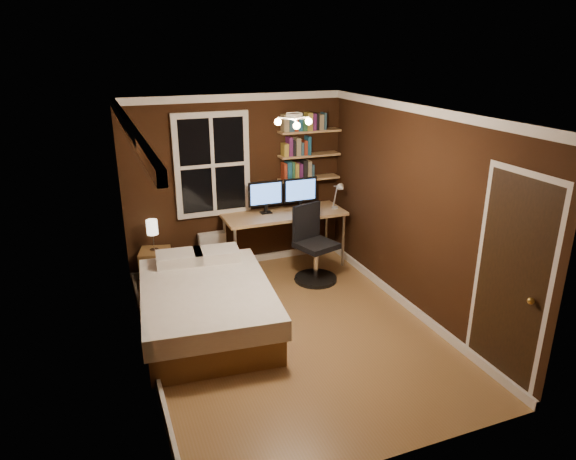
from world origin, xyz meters
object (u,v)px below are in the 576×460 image
object	(u,v)px
desk_lamp	(338,195)
office_chair	(314,252)
bed	(207,305)
monitor_left	(266,197)
bedside_lamp	(153,235)
radiator	(213,252)
desk	(284,217)
nightstand	(156,267)
monitor_right	(300,194)

from	to	relation	value
desk_lamp	office_chair	world-z (taller)	desk_lamp
desk_lamp	office_chair	distance (m)	0.95
bed	monitor_left	xyz separation A→B (m)	(1.22, 1.42, 0.78)
bedside_lamp	radiator	distance (m)	0.94
radiator	desk	xyz separation A→B (m)	(1.02, -0.24, 0.49)
nightstand	desk	world-z (taller)	desk
radiator	desk_lamp	xyz separation A→B (m)	(1.80, -0.39, 0.77)
monitor_right	office_chair	distance (m)	0.93
bed	office_chair	size ratio (longest dim) A/B	1.98
bed	monitor_left	distance (m)	2.03
bedside_lamp	monitor_left	distance (m)	1.65
bed	desk	size ratio (longest dim) A/B	1.21
radiator	office_chair	world-z (taller)	office_chair
bedside_lamp	monitor_right	distance (m)	2.17
bedside_lamp	desk	size ratio (longest dim) A/B	0.25
bed	nightstand	distance (m)	1.48
desk	desk_lamp	distance (m)	0.84
radiator	monitor_left	distance (m)	1.11
nightstand	desk_lamp	xyz separation A→B (m)	(2.63, -0.25, 0.81)
nightstand	office_chair	world-z (taller)	office_chair
office_chair	bed	bearing A→B (deg)	-173.53
bed	nightstand	size ratio (longest dim) A/B	4.34
bed	nightstand	bearing A→B (deg)	110.74
desk	monitor_left	world-z (taller)	monitor_left
bedside_lamp	desk_lamp	size ratio (longest dim) A/B	0.99
nightstand	monitor_right	world-z (taller)	monitor_right
desk	bed	bearing A→B (deg)	-137.83
nightstand	bedside_lamp	distance (m)	0.46
bedside_lamp	desk	distance (m)	1.86
bed	monitor_right	distance (m)	2.38
bedside_lamp	monitor_right	xyz separation A→B (m)	(2.14, -0.01, 0.36)
bed	desk	xyz separation A→B (m)	(1.47, 1.33, 0.49)
desk	monitor_left	bearing A→B (deg)	160.44
bed	bedside_lamp	bearing A→B (deg)	110.74
bedside_lamp	desk	xyz separation A→B (m)	(1.86, -0.10, 0.07)
bed	nightstand	xyz separation A→B (m)	(-0.39, 1.43, -0.05)
radiator	monitor_left	bearing A→B (deg)	-11.30
bedside_lamp	radiator	bearing A→B (deg)	9.68
desk	office_chair	bearing A→B (deg)	-69.21
bed	bedside_lamp	xyz separation A→B (m)	(-0.39, 1.43, 0.42)
desk_lamp	office_chair	size ratio (longest dim) A/B	0.41
desk	monitor_right	bearing A→B (deg)	17.18
monitor_right	desk_lamp	bearing A→B (deg)	-25.30
desk	office_chair	xyz separation A→B (m)	(0.22, -0.57, -0.36)
desk	desk_lamp	bearing A→B (deg)	-10.57
radiator	desk	bearing A→B (deg)	-13.36
bed	office_chair	bearing A→B (deg)	29.69
office_chair	bedside_lamp	bearing A→B (deg)	144.30
bedside_lamp	desk_lamp	world-z (taller)	desk_lamp
bed	radiator	world-z (taller)	bed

